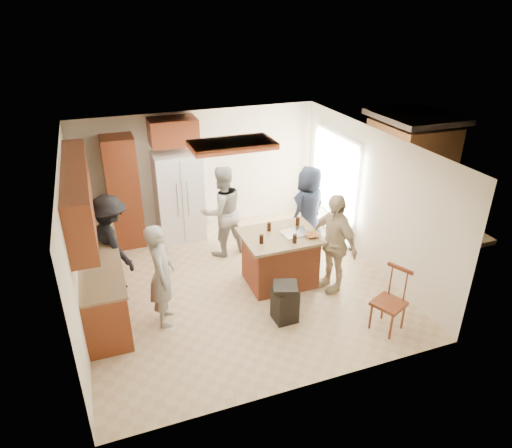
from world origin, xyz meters
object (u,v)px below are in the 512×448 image
object	(u,v)px
person_counter	(112,243)
trash_bin	(285,302)
person_side_right	(333,243)
kitchen_island	(280,258)
refrigerator	(179,196)
person_front_left	(162,275)
spindle_chair	(390,303)
person_behind_right	(309,209)
person_behind_left	(222,211)

from	to	relation	value
person_counter	trash_bin	xyz separation A→B (m)	(2.32, -1.83, -0.52)
person_side_right	kitchen_island	xyz separation A→B (m)	(-0.75, 0.45, -0.39)
person_side_right	refrigerator	size ratio (longest dim) A/B	0.96
person_front_left	person_counter	bearing A→B (deg)	36.41
refrigerator	spindle_chair	size ratio (longest dim) A/B	1.81
person_front_left	trash_bin	distance (m)	1.89
trash_bin	spindle_chair	world-z (taller)	spindle_chair
refrigerator	kitchen_island	world-z (taller)	refrigerator
spindle_chair	person_behind_right	bearing A→B (deg)	90.66
person_side_right	person_counter	distance (m)	3.65
person_front_left	refrigerator	bearing A→B (deg)	-6.71
person_front_left	person_behind_left	xyz separation A→B (m)	(1.43, 1.70, 0.07)
person_behind_right	person_counter	xyz separation A→B (m)	(-3.65, -0.12, -0.00)
person_front_left	person_side_right	world-z (taller)	person_side_right
person_side_right	kitchen_island	world-z (taller)	person_side_right
spindle_chair	person_front_left	bearing A→B (deg)	156.74
person_front_left	person_behind_left	size ratio (longest dim) A/B	0.92
trash_bin	person_behind_right	bearing A→B (deg)	55.80
person_front_left	spindle_chair	distance (m)	3.37
person_behind_right	person_front_left	bearing A→B (deg)	-0.16
refrigerator	person_counter	bearing A→B (deg)	-134.29
trash_bin	kitchen_island	bearing A→B (deg)	71.43
person_behind_right	spindle_chair	bearing A→B (deg)	66.70
person_counter	spindle_chair	world-z (taller)	person_counter
person_side_right	person_counter	bearing A→B (deg)	-123.76
person_front_left	person_behind_right	world-z (taller)	person_behind_right
person_front_left	person_side_right	size ratio (longest dim) A/B	0.95
person_behind_left	trash_bin	distance (m)	2.40
person_behind_right	kitchen_island	bearing A→B (deg)	20.14
spindle_chair	refrigerator	bearing A→B (deg)	119.66
person_behind_left	refrigerator	size ratio (longest dim) A/B	0.98
person_counter	spindle_chair	size ratio (longest dim) A/B	1.68
person_side_right	person_front_left	bearing A→B (deg)	-104.46
person_front_left	trash_bin	bearing A→B (deg)	-99.39
refrigerator	person_behind_right	bearing A→B (deg)	-30.51
spindle_chair	trash_bin	bearing A→B (deg)	152.32
person_side_right	refrigerator	xyz separation A→B (m)	(-2.00, 2.74, 0.04)
person_behind_right	refrigerator	xyz separation A→B (m)	(-2.24, 1.32, 0.06)
person_counter	trash_bin	bearing A→B (deg)	-151.07
refrigerator	spindle_chair	world-z (taller)	refrigerator
person_front_left	person_side_right	bearing A→B (deg)	-81.26
person_behind_left	spindle_chair	size ratio (longest dim) A/B	1.78
person_front_left	trash_bin	size ratio (longest dim) A/B	2.59
trash_bin	person_behind_left	bearing A→B (deg)	97.14
person_behind_left	spindle_chair	bearing A→B (deg)	107.36
kitchen_island	person_front_left	bearing A→B (deg)	-169.54
person_counter	refrigerator	distance (m)	2.02
person_behind_right	person_side_right	xyz separation A→B (m)	(-0.24, -1.41, 0.02)
person_front_left	trash_bin	xyz separation A→B (m)	(1.72, -0.61, -0.50)
person_behind_right	refrigerator	size ratio (longest dim) A/B	0.93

